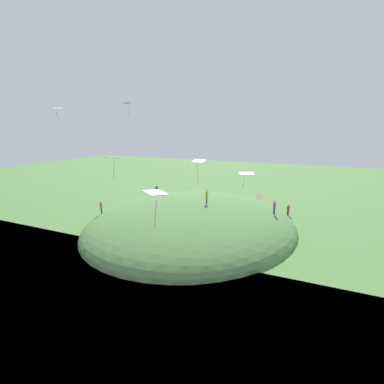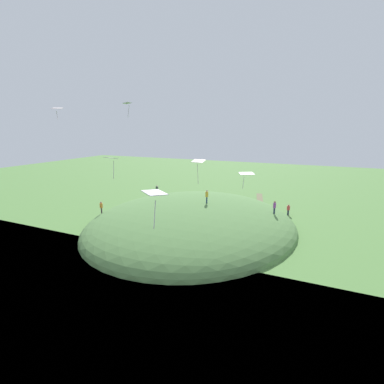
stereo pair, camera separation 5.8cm
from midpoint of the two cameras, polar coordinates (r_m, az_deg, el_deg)
ground_plane at (r=31.62m, az=-4.23°, el=-10.81°), size 160.00×160.00×0.00m
grass_hill at (r=37.82m, az=-0.07°, el=-6.69°), size 30.36×27.08×6.31m
dirt_path at (r=51.17m, az=13.71°, el=-1.77°), size 11.57×3.39×0.04m
person_watching_kites at (r=36.29m, az=3.00°, el=-0.58°), size 0.39×0.39×1.75m
person_with_child at (r=37.07m, az=16.54°, el=-2.71°), size 0.41×0.41×1.71m
person_near_shore at (r=43.96m, az=19.12°, el=-3.20°), size 0.56×0.56×1.64m
person_walking_path at (r=46.83m, az=-7.28°, el=0.67°), size 0.52×0.52×1.59m
person_on_hilltop at (r=39.71m, az=-18.21°, el=-2.77°), size 0.51×0.51×1.65m
kite_0 at (r=25.90m, az=1.29°, el=6.17°), size 0.84×1.19×2.34m
kite_2 at (r=25.20m, az=-13.18°, el=17.24°), size 0.83×0.66×1.25m
kite_3 at (r=21.76m, az=-16.33°, el=6.52°), size 0.89×1.09×1.68m
kite_5 at (r=23.41m, az=11.10°, el=3.68°), size 1.31×1.44×1.36m
kite_6 at (r=12.31m, az=-7.71°, el=-0.35°), size 1.38×1.45×1.60m
kite_7 at (r=31.21m, az=-25.98°, el=15.16°), size 1.06×1.17×1.15m
mooring_post at (r=28.39m, az=0.82°, el=-12.28°), size 0.14×0.14×1.25m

